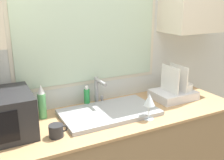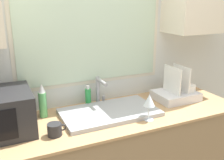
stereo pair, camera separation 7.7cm
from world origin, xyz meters
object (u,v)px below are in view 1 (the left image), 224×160
object	(u,v)px
spray_bottle	(42,102)
mug_near_sink	(56,131)
dish_rack	(174,92)
wine_glass	(149,100)
faucet	(98,89)
soap_bottle	(87,97)

from	to	relation	value
spray_bottle	mug_near_sink	size ratio (longest dim) A/B	2.08
dish_rack	wine_glass	bearing A→B (deg)	-151.25
faucet	mug_near_sink	distance (m)	0.58
faucet	wine_glass	world-z (taller)	faucet
spray_bottle	wine_glass	world-z (taller)	spray_bottle
mug_near_sink	faucet	bearing A→B (deg)	38.24
dish_rack	soap_bottle	distance (m)	0.76
dish_rack	faucet	bearing A→B (deg)	165.27
spray_bottle	dish_rack	bearing A→B (deg)	-6.65
faucet	wine_glass	xyz separation A→B (m)	(0.21, -0.41, 0.01)
dish_rack	mug_near_sink	size ratio (longest dim) A/B	2.89
spray_bottle	soap_bottle	world-z (taller)	spray_bottle
spray_bottle	mug_near_sink	distance (m)	0.32
faucet	soap_bottle	distance (m)	0.11
faucet	soap_bottle	xyz separation A→B (m)	(-0.09, 0.01, -0.06)
mug_near_sink	wine_glass	bearing A→B (deg)	-4.79
faucet	mug_near_sink	world-z (taller)	faucet
dish_rack	mug_near_sink	distance (m)	1.11
dish_rack	spray_bottle	world-z (taller)	dish_rack
soap_bottle	wine_glass	world-z (taller)	wine_glass
dish_rack	wine_glass	size ratio (longest dim) A/B	1.81
faucet	soap_bottle	size ratio (longest dim) A/B	1.33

